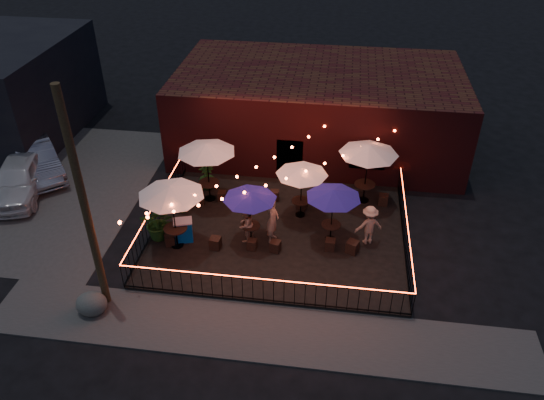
{
  "coord_description": "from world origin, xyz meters",
  "views": [
    {
      "loc": [
        2.11,
        -14.95,
        13.31
      ],
      "look_at": [
        -0.34,
        2.62,
        1.23
      ],
      "focal_mm": 35.0,
      "sensor_mm": 36.0,
      "label": 1
    }
  ],
  "objects_px": {
    "utility_pole": "(85,207)",
    "boulder": "(92,304)",
    "cafe_table_5": "(369,150)",
    "cafe_table_0": "(171,192)",
    "cafe_table_1": "(206,149)",
    "cafe_table_4": "(334,194)",
    "cafe_table_3": "(302,171)",
    "cooler": "(184,230)",
    "cafe_table_2": "(250,196)"
  },
  "relations": [
    {
      "from": "boulder",
      "to": "cafe_table_0",
      "type": "bearing_deg",
      "value": 63.04
    },
    {
      "from": "utility_pole",
      "to": "cafe_table_1",
      "type": "bearing_deg",
      "value": 72.04
    },
    {
      "from": "cafe_table_4",
      "to": "cooler",
      "type": "bearing_deg",
      "value": -171.5
    },
    {
      "from": "cafe_table_0",
      "to": "boulder",
      "type": "height_order",
      "value": "cafe_table_0"
    },
    {
      "from": "cafe_table_3",
      "to": "boulder",
      "type": "xyz_separation_m",
      "value": [
        -6.46,
        -6.39,
        -1.92
      ]
    },
    {
      "from": "cafe_table_1",
      "to": "cooler",
      "type": "relative_size",
      "value": 3.02
    },
    {
      "from": "boulder",
      "to": "cafe_table_5",
      "type": "bearing_deg",
      "value": 40.79
    },
    {
      "from": "cafe_table_0",
      "to": "cafe_table_1",
      "type": "height_order",
      "value": "cafe_table_0"
    },
    {
      "from": "cafe_table_0",
      "to": "cafe_table_1",
      "type": "bearing_deg",
      "value": 81.41
    },
    {
      "from": "cafe_table_5",
      "to": "cafe_table_4",
      "type": "bearing_deg",
      "value": -114.02
    },
    {
      "from": "cafe_table_1",
      "to": "boulder",
      "type": "xyz_separation_m",
      "value": [
        -2.39,
        -7.06,
        -2.27
      ]
    },
    {
      "from": "cafe_table_5",
      "to": "boulder",
      "type": "xyz_separation_m",
      "value": [
        -9.1,
        -7.86,
        -2.28
      ]
    },
    {
      "from": "cafe_table_0",
      "to": "boulder",
      "type": "distance_m",
      "value": 4.74
    },
    {
      "from": "utility_pole",
      "to": "cooler",
      "type": "height_order",
      "value": "utility_pole"
    },
    {
      "from": "utility_pole",
      "to": "cafe_table_5",
      "type": "xyz_separation_m",
      "value": [
        8.83,
        7.31,
        -1.33
      ]
    },
    {
      "from": "cafe_table_4",
      "to": "utility_pole",
      "type": "bearing_deg",
      "value": -149.82
    },
    {
      "from": "cafe_table_4",
      "to": "cafe_table_2",
      "type": "bearing_deg",
      "value": -171.43
    },
    {
      "from": "cafe_table_2",
      "to": "utility_pole",
      "type": "bearing_deg",
      "value": -138.44
    },
    {
      "from": "utility_pole",
      "to": "cafe_table_4",
      "type": "bearing_deg",
      "value": 30.18
    },
    {
      "from": "cafe_table_4",
      "to": "cafe_table_5",
      "type": "distance_m",
      "value": 3.24
    },
    {
      "from": "utility_pole",
      "to": "cooler",
      "type": "xyz_separation_m",
      "value": [
        1.79,
        3.52,
        -3.36
      ]
    },
    {
      "from": "cafe_table_0",
      "to": "cafe_table_1",
      "type": "distance_m",
      "value": 3.4
    },
    {
      "from": "cooler",
      "to": "boulder",
      "type": "relative_size",
      "value": 0.98
    },
    {
      "from": "cafe_table_2",
      "to": "cooler",
      "type": "relative_size",
      "value": 2.71
    },
    {
      "from": "utility_pole",
      "to": "cafe_table_5",
      "type": "distance_m",
      "value": 11.54
    },
    {
      "from": "cafe_table_2",
      "to": "boulder",
      "type": "bearing_deg",
      "value": -136.46
    },
    {
      "from": "cafe_table_2",
      "to": "cafe_table_4",
      "type": "xyz_separation_m",
      "value": [
        3.12,
        0.47,
        0.05
      ]
    },
    {
      "from": "cafe_table_2",
      "to": "cooler",
      "type": "height_order",
      "value": "cafe_table_2"
    },
    {
      "from": "utility_pole",
      "to": "cafe_table_3",
      "type": "relative_size",
      "value": 3.4
    },
    {
      "from": "cafe_table_3",
      "to": "boulder",
      "type": "height_order",
      "value": "cafe_table_3"
    },
    {
      "from": "utility_pole",
      "to": "cooler",
      "type": "relative_size",
      "value": 8.36
    },
    {
      "from": "cafe_table_3",
      "to": "cafe_table_5",
      "type": "xyz_separation_m",
      "value": [
        2.64,
        1.46,
        0.37
      ]
    },
    {
      "from": "cafe_table_1",
      "to": "cooler",
      "type": "bearing_deg",
      "value": -96.11
    },
    {
      "from": "cafe_table_0",
      "to": "cooler",
      "type": "bearing_deg",
      "value": 62.67
    },
    {
      "from": "cafe_table_4",
      "to": "cafe_table_5",
      "type": "bearing_deg",
      "value": 65.98
    },
    {
      "from": "cafe_table_2",
      "to": "cafe_table_5",
      "type": "relative_size",
      "value": 0.94
    },
    {
      "from": "cafe_table_1",
      "to": "cafe_table_2",
      "type": "bearing_deg",
      "value": -48.76
    },
    {
      "from": "cafe_table_1",
      "to": "utility_pole",
      "type": "bearing_deg",
      "value": -107.96
    },
    {
      "from": "cafe_table_5",
      "to": "boulder",
      "type": "relative_size",
      "value": 2.82
    },
    {
      "from": "cafe_table_1",
      "to": "cafe_table_4",
      "type": "xyz_separation_m",
      "value": [
        5.41,
        -2.14,
        -0.37
      ]
    },
    {
      "from": "utility_pole",
      "to": "cafe_table_4",
      "type": "relative_size",
      "value": 3.07
    },
    {
      "from": "cafe_table_0",
      "to": "cafe_table_2",
      "type": "height_order",
      "value": "cafe_table_0"
    },
    {
      "from": "cafe_table_4",
      "to": "boulder",
      "type": "distance_m",
      "value": 9.41
    },
    {
      "from": "cafe_table_4",
      "to": "boulder",
      "type": "relative_size",
      "value": 2.67
    },
    {
      "from": "cafe_table_3",
      "to": "cooler",
      "type": "relative_size",
      "value": 2.46
    },
    {
      "from": "utility_pole",
      "to": "boulder",
      "type": "xyz_separation_m",
      "value": [
        -0.28,
        -0.54,
        -3.62
      ]
    },
    {
      "from": "cafe_table_4",
      "to": "cooler",
      "type": "relative_size",
      "value": 2.73
    },
    {
      "from": "utility_pole",
      "to": "cafe_table_0",
      "type": "distance_m",
      "value": 3.78
    },
    {
      "from": "utility_pole",
      "to": "cafe_table_3",
      "type": "height_order",
      "value": "utility_pole"
    },
    {
      "from": "cafe_table_4",
      "to": "cooler",
      "type": "height_order",
      "value": "cafe_table_4"
    }
  ]
}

